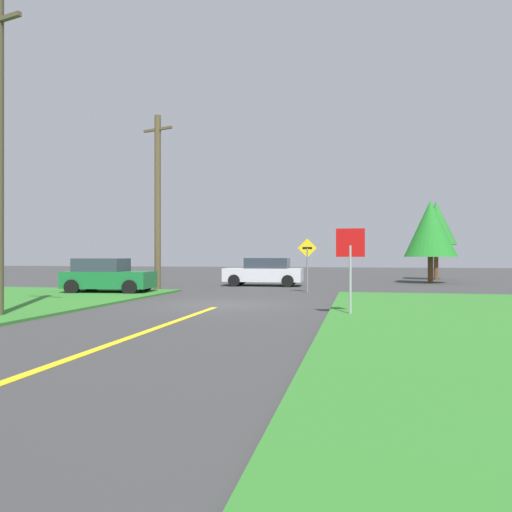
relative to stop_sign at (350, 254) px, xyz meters
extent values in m
plane|color=#393939|center=(-4.47, 2.43, -1.78)|extent=(120.00, 120.00, 0.00)
cube|color=yellow|center=(-4.47, -5.57, -1.78)|extent=(0.20, 14.00, 0.01)
cylinder|color=#9EA0A8|center=(0.00, 0.00, -0.77)|extent=(0.07, 0.07, 2.02)
cube|color=red|center=(0.00, 0.00, 0.32)|extent=(0.81, 0.04, 0.81)
cube|color=silver|center=(-5.18, 13.41, -1.14)|extent=(4.56, 1.92, 0.76)
cube|color=#2D3842|center=(-4.94, 13.42, -0.46)|extent=(2.52, 1.66, 0.60)
cylinder|color=black|center=(-6.69, 12.49, -1.44)|extent=(0.68, 0.23, 0.68)
cylinder|color=black|center=(-6.73, 14.27, -1.44)|extent=(0.68, 0.23, 0.68)
cylinder|color=black|center=(-3.62, 12.56, -1.44)|extent=(0.68, 0.23, 0.68)
cylinder|color=black|center=(-3.66, 14.34, -1.44)|extent=(0.68, 0.23, 0.68)
cube|color=#196B33|center=(-11.03, 6.32, -1.14)|extent=(4.10, 2.31, 0.76)
cube|color=#2D3842|center=(-11.41, 6.29, -0.46)|extent=(2.32, 1.90, 0.60)
cylinder|color=black|center=(-9.79, 7.40, -1.44)|extent=(0.70, 0.29, 0.68)
cylinder|color=black|center=(-9.61, 5.51, -1.44)|extent=(0.70, 0.29, 0.68)
cylinder|color=black|center=(-12.46, 7.14, -1.44)|extent=(0.70, 0.29, 0.68)
cylinder|color=black|center=(-12.27, 5.25, -1.44)|extent=(0.70, 0.29, 0.68)
cylinder|color=brown|center=(-9.91, 9.21, 2.72)|extent=(0.33, 0.33, 9.00)
cube|color=brown|center=(-9.91, 9.21, 6.50)|extent=(1.76, 0.61, 0.12)
cylinder|color=slate|center=(-2.14, 8.74, -0.73)|extent=(0.08, 0.08, 2.11)
cube|color=yellow|center=(-2.14, 8.74, 0.33)|extent=(0.89, 0.21, 0.91)
cube|color=black|center=(-2.14, 8.74, 0.33)|extent=(0.45, 0.13, 0.10)
cylinder|color=brown|center=(4.74, 18.32, -0.94)|extent=(0.33, 0.33, 1.69)
cone|color=#217F25|center=(4.74, 18.32, 1.71)|extent=(3.28, 3.28, 3.61)
cylinder|color=brown|center=(5.83, 23.29, -0.49)|extent=(0.32, 0.32, 2.57)
cone|color=#257A29|center=(5.83, 23.29, 2.39)|extent=(2.90, 2.90, 3.19)
camera|label=1|loc=(0.21, -13.92, -0.07)|focal=33.65mm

